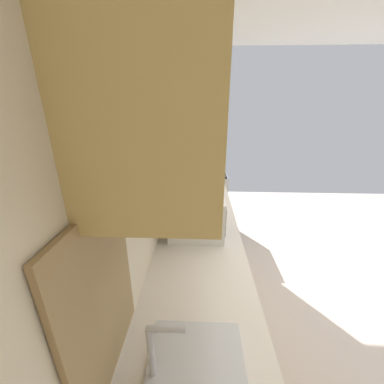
# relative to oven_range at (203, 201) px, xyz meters

# --- Properties ---
(ground_plane) EXTENTS (6.27, 6.27, 0.00)m
(ground_plane) POSITION_rel_oven_range_xyz_m (-1.44, -1.26, -0.48)
(ground_plane) COLOR beige
(wall_back) EXTENTS (4.04, 0.12, 2.63)m
(wall_back) POSITION_rel_oven_range_xyz_m (-1.44, 0.39, 0.83)
(wall_back) COLOR beige
(wall_back) RESTS_ON ground_plane
(counter_run) EXTENTS (3.09, 0.62, 0.93)m
(counter_run) POSITION_rel_oven_range_xyz_m (-1.85, 0.04, -0.01)
(counter_run) COLOR tan
(counter_run) RESTS_ON ground_plane
(upper_cabinets) EXTENTS (1.72, 0.35, 0.59)m
(upper_cabinets) POSITION_rel_oven_range_xyz_m (-1.85, 0.16, 1.36)
(upper_cabinets) COLOR tan
(window_back_wall) EXTENTS (0.42, 0.02, 0.58)m
(window_back_wall) POSITION_rel_oven_range_xyz_m (-2.64, 0.32, 0.81)
(window_back_wall) COLOR #997A4C
(oven_range) EXTENTS (0.62, 0.68, 1.11)m
(oven_range) POSITION_rel_oven_range_xyz_m (0.00, 0.00, 0.00)
(oven_range) COLOR #B7BABF
(oven_range) RESTS_ON ground_plane
(sink_basin) EXTENTS (0.42, 0.36, 0.25)m
(sink_basin) POSITION_rel_oven_range_xyz_m (-2.64, 0.05, 0.46)
(sink_basin) COLOR #B7BABF
(sink_basin) RESTS_ON counter_run
(microwave) EXTENTS (0.44, 0.40, 0.30)m
(microwave) POSITION_rel_oven_range_xyz_m (-1.61, 0.06, 0.60)
(microwave) COLOR white
(microwave) RESTS_ON counter_run
(bowl) EXTENTS (0.14, 0.14, 0.05)m
(bowl) POSITION_rel_oven_range_xyz_m (-0.94, -0.06, 0.47)
(bowl) COLOR silver
(bowl) RESTS_ON counter_run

